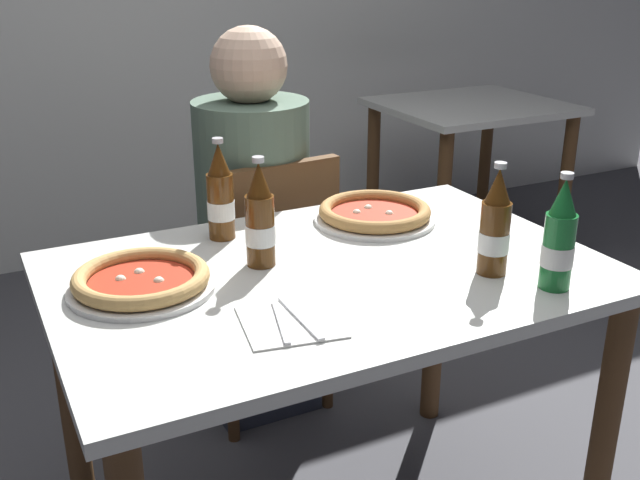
{
  "coord_description": "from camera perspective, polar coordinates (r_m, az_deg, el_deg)",
  "views": [
    {
      "loc": [
        -0.69,
        -1.34,
        1.41
      ],
      "look_at": [
        0.0,
        0.05,
        0.8
      ],
      "focal_mm": 42.05,
      "sensor_mm": 36.0,
      "label": 1
    }
  ],
  "objects": [
    {
      "name": "dining_table_background",
      "position": [
        3.56,
        11.31,
        7.69
      ],
      "size": [
        0.8,
        0.7,
        0.75
      ],
      "color": "silver",
      "rests_on": "ground_plane"
    },
    {
      "name": "beer_bottle_left",
      "position": [
        1.8,
        -7.59,
        3.28
      ],
      "size": [
        0.07,
        0.07,
        0.25
      ],
      "color": "#512D0F",
      "rests_on": "dining_table_main"
    },
    {
      "name": "diner_seated",
      "position": [
        2.3,
        -5.0,
        0.27
      ],
      "size": [
        0.34,
        0.34,
        1.21
      ],
      "color": "#2D3342",
      "rests_on": "ground_plane"
    },
    {
      "name": "beer_bottle_extra",
      "position": [
        1.63,
        -4.59,
        1.48
      ],
      "size": [
        0.07,
        0.07,
        0.25
      ],
      "color": "#512D0F",
      "rests_on": "dining_table_main"
    },
    {
      "name": "chair_behind_table",
      "position": [
        2.3,
        -4.3,
        -2.48
      ],
      "size": [
        0.44,
        0.44,
        0.85
      ],
      "rotation": [
        0.0,
        0.0,
        3.24
      ],
      "color": "brown",
      "rests_on": "ground_plane"
    },
    {
      "name": "beer_bottle_center",
      "position": [
        1.63,
        13.17,
        0.91
      ],
      "size": [
        0.07,
        0.07,
        0.25
      ],
      "color": "#512D0F",
      "rests_on": "dining_table_main"
    },
    {
      "name": "napkin_with_cutlery",
      "position": [
        1.42,
        -2.23,
        -6.22
      ],
      "size": [
        0.21,
        0.21,
        0.01
      ],
      "color": "white",
      "rests_on": "dining_table_main"
    },
    {
      "name": "pizza_marinara_far",
      "position": [
        1.93,
        4.18,
        2.03
      ],
      "size": [
        0.31,
        0.31,
        0.04
      ],
      "color": "white",
      "rests_on": "dining_table_main"
    },
    {
      "name": "dining_table_main",
      "position": [
        1.69,
        0.76,
        -5.73
      ],
      "size": [
        1.2,
        0.8,
        0.75
      ],
      "color": "silver",
      "rests_on": "ground_plane"
    },
    {
      "name": "pizza_margherita_near",
      "position": [
        1.58,
        -13.44,
        -3.01
      ],
      "size": [
        0.3,
        0.3,
        0.04
      ],
      "color": "white",
      "rests_on": "dining_table_main"
    },
    {
      "name": "beer_bottle_right",
      "position": [
        1.59,
        17.73,
        -0.05
      ],
      "size": [
        0.07,
        0.07,
        0.25
      ],
      "color": "#196B2D",
      "rests_on": "dining_table_main"
    }
  ]
}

